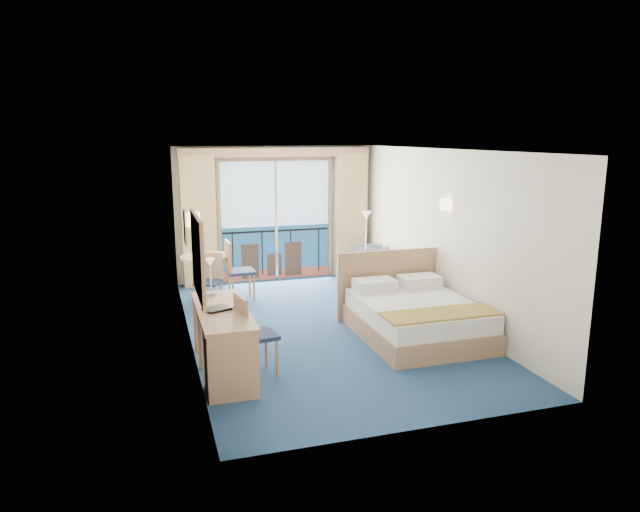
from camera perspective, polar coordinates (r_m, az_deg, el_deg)
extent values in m
plane|color=navy|center=(8.86, 0.33, -7.15)|extent=(6.50, 6.50, 0.00)
cube|color=white|center=(11.62, -4.47, 4.26)|extent=(4.00, 0.02, 2.70)
cube|color=white|center=(5.57, 10.45, -4.42)|extent=(4.00, 0.02, 2.70)
cube|color=white|center=(8.15, -13.27, 0.67)|extent=(0.02, 6.50, 2.70)
cube|color=white|center=(9.30, 12.25, 2.09)|extent=(0.02, 6.50, 2.70)
cube|color=white|center=(8.37, 0.36, 10.66)|extent=(4.00, 6.50, 0.02)
cube|color=navy|center=(11.72, -4.37, 0.41)|extent=(2.20, 0.02, 1.08)
cube|color=#C1E4FE|center=(11.54, -4.46, 6.26)|extent=(2.20, 0.02, 1.32)
cube|color=brown|center=(11.82, -4.33, -1.78)|extent=(2.20, 0.02, 0.20)
cube|color=black|center=(11.63, -4.40, 2.53)|extent=(2.20, 0.02, 0.04)
cube|color=tan|center=(11.48, -4.51, 9.73)|extent=(2.36, 0.03, 0.12)
cube|color=tan|center=(11.41, -10.06, 3.21)|extent=(0.06, 0.03, 2.40)
cube|color=tan|center=(11.90, 1.01, 3.75)|extent=(0.06, 0.03, 2.40)
cube|color=silver|center=(11.60, -4.41, 3.50)|extent=(0.05, 0.02, 2.40)
cube|color=#3C261B|center=(11.82, -2.69, -0.26)|extent=(0.35, 0.02, 0.70)
cube|color=#3C261B|center=(11.64, -6.99, -0.53)|extent=(0.35, 0.02, 0.70)
cube|color=#3C261B|center=(11.75, -4.58, -0.86)|extent=(0.30, 0.02, 0.45)
cube|color=black|center=(11.56, -8.72, 0.09)|extent=(0.02, 0.01, 0.90)
cube|color=black|center=(11.65, -5.80, 0.27)|extent=(0.03, 0.01, 0.90)
cube|color=black|center=(11.78, -2.94, 0.44)|extent=(0.03, 0.01, 0.90)
cube|color=black|center=(11.94, -0.15, 0.61)|extent=(0.02, 0.01, 0.90)
cube|color=tan|center=(11.22, -12.01, 3.37)|extent=(0.65, 0.22, 2.55)
cube|color=tan|center=(11.89, 3.06, 4.09)|extent=(0.65, 0.22, 2.55)
cube|color=tan|center=(11.37, -4.40, 10.32)|extent=(3.80, 0.25, 0.18)
cube|color=tan|center=(6.65, -12.14, -0.04)|extent=(0.04, 1.25, 0.95)
cube|color=#AEB7C0|center=(6.65, -11.94, -0.03)|extent=(0.01, 1.12, 0.82)
cube|color=tan|center=(8.55, -13.33, 2.89)|extent=(0.03, 0.42, 0.52)
cube|color=gray|center=(8.55, -13.19, 2.90)|extent=(0.01, 0.34, 0.44)
cylinder|color=beige|center=(7.48, -12.59, 3.60)|extent=(0.18, 0.18, 0.18)
cylinder|color=beige|center=(9.07, 12.47, 5.03)|extent=(0.18, 0.18, 0.18)
cube|color=tan|center=(8.49, 9.71, -7.10)|extent=(1.61, 2.01, 0.30)
cube|color=white|center=(8.41, 9.77, -5.32)|extent=(1.55, 1.95, 0.25)
cube|color=#A98D41|center=(7.82, 11.97, -5.67)|extent=(1.59, 0.55, 0.03)
cube|color=white|center=(8.83, 5.49, -2.91)|extent=(0.62, 0.40, 0.18)
cube|color=white|center=(9.14, 9.93, -2.52)|extent=(0.62, 0.40, 0.18)
cube|color=tan|center=(9.29, 6.88, -2.76)|extent=(1.76, 0.06, 1.11)
cube|color=tan|center=(9.91, 9.29, -3.68)|extent=(0.39, 0.37, 0.51)
cube|color=white|center=(9.82, 9.38, -2.05)|extent=(0.20, 0.18, 0.08)
imported|color=#4C535C|center=(11.29, 4.98, -0.96)|extent=(1.17, 1.17, 0.77)
cylinder|color=silver|center=(11.47, 4.56, -2.65)|extent=(0.20, 0.20, 0.03)
cylinder|color=silver|center=(11.32, 4.61, 0.63)|extent=(0.02, 0.02, 1.37)
cone|color=white|center=(11.21, 4.67, 4.06)|extent=(0.18, 0.18, 0.16)
cube|color=tan|center=(7.10, -9.74, -5.42)|extent=(0.60, 1.76, 0.04)
cube|color=tan|center=(6.67, -8.92, -10.30)|extent=(0.57, 0.53, 0.78)
cylinder|color=tan|center=(7.41, -11.93, -8.11)|extent=(0.05, 0.05, 0.78)
cylinder|color=tan|center=(7.47, -7.79, -7.80)|extent=(0.05, 0.05, 0.78)
cylinder|color=tan|center=(7.98, -12.34, -6.66)|extent=(0.05, 0.05, 0.78)
cylinder|color=tan|center=(8.04, -8.49, -6.38)|extent=(0.05, 0.05, 0.78)
cube|color=#1D2945|center=(7.12, -6.25, -7.91)|extent=(0.51, 0.51, 0.05)
cube|color=tan|center=(6.96, -7.91, -6.05)|extent=(0.12, 0.44, 0.52)
cylinder|color=tan|center=(7.12, -4.33, -10.08)|extent=(0.04, 0.04, 0.47)
cylinder|color=tan|center=(7.42, -5.41, -9.15)|extent=(0.04, 0.04, 0.47)
cylinder|color=tan|center=(7.00, -7.05, -10.53)|extent=(0.04, 0.04, 0.47)
cylinder|color=tan|center=(7.31, -8.02, -9.56)|extent=(0.04, 0.04, 0.47)
cube|color=black|center=(7.06, -10.26, -5.22)|extent=(0.37, 0.32, 0.03)
cylinder|color=silver|center=(7.71, -10.80, -3.64)|extent=(0.13, 0.13, 0.02)
cylinder|color=silver|center=(7.66, -10.86, -2.19)|extent=(0.02, 0.02, 0.42)
cone|color=white|center=(7.61, -10.92, -0.64)|extent=(0.12, 0.12, 0.11)
cylinder|color=tan|center=(10.35, -11.40, -0.10)|extent=(0.89, 0.89, 0.04)
cylinder|color=tan|center=(10.44, -11.32, -2.19)|extent=(0.09, 0.09, 0.78)
cylinder|color=tan|center=(10.54, -11.23, -4.15)|extent=(0.49, 0.49, 0.03)
cube|color=#1D2945|center=(10.28, -7.89, -1.55)|extent=(0.48, 0.48, 0.06)
cube|color=tan|center=(10.17, -9.16, -0.06)|extent=(0.06, 0.47, 0.55)
cylinder|color=tan|center=(10.20, -6.61, -3.18)|extent=(0.04, 0.04, 0.50)
cylinder|color=tan|center=(10.56, -7.05, -2.68)|extent=(0.04, 0.04, 0.50)
cylinder|color=tan|center=(10.13, -8.69, -3.35)|extent=(0.04, 0.04, 0.50)
cylinder|color=tan|center=(10.49, -9.06, -2.83)|extent=(0.04, 0.04, 0.50)
cube|color=#1D2945|center=(9.90, -11.13, -2.61)|extent=(0.54, 0.54, 0.05)
cube|color=tan|center=(10.02, -10.77, -0.97)|extent=(0.37, 0.23, 0.48)
cylinder|color=tan|center=(9.88, -12.30, -4.09)|extent=(0.03, 0.03, 0.43)
cylinder|color=tan|center=(9.76, -10.56, -4.22)|extent=(0.03, 0.03, 0.43)
cylinder|color=tan|center=(10.17, -11.57, -3.60)|extent=(0.03, 0.03, 0.43)
cylinder|color=tan|center=(10.05, -9.87, -3.72)|extent=(0.03, 0.03, 0.43)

